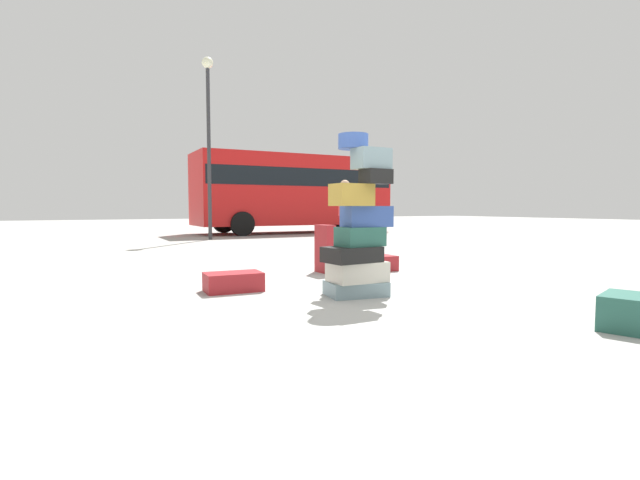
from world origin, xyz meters
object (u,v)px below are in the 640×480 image
at_px(suitcase_maroon_foreground_near, 233,282).
at_px(parked_bus, 293,189).
at_px(suitcase_maroon_white_trunk, 325,249).
at_px(suitcase_tower, 359,233).
at_px(person_bearded_onlooker, 345,209).
at_px(suitcase_teal_behind_tower, 626,312).
at_px(suitcase_maroon_upright_blue, 373,263).
at_px(lamp_post, 208,121).

xyz_separation_m(suitcase_maroon_foreground_near, parked_bus, (6.37, 12.07, 1.71)).
distance_m(suitcase_maroon_foreground_near, suitcase_maroon_white_trunk, 2.06).
xyz_separation_m(suitcase_tower, person_bearded_onlooker, (2.55, 4.56, 0.26)).
xyz_separation_m(suitcase_tower, suitcase_teal_behind_tower, (1.21, -2.36, -0.59)).
bearing_deg(suitcase_maroon_upright_blue, suitcase_maroon_foreground_near, -162.14).
height_order(suitcase_maroon_upright_blue, suitcase_teal_behind_tower, suitcase_teal_behind_tower).
xyz_separation_m(person_bearded_onlooker, lamp_post, (-1.58, 5.90, 2.83)).
bearing_deg(person_bearded_onlooker, suitcase_maroon_foreground_near, -5.09).
bearing_deg(lamp_post, suitcase_maroon_foreground_near, -103.01).
bearing_deg(person_bearded_onlooker, suitcase_maroon_upright_blue, 19.12).
relative_size(parked_bus, lamp_post, 1.39).
bearing_deg(parked_bus, suitcase_tower, -111.05).
xyz_separation_m(suitcase_maroon_white_trunk, parked_bus, (4.56, 11.14, 1.45)).
height_order(suitcase_maroon_foreground_near, lamp_post, lamp_post).
relative_size(suitcase_maroon_foreground_near, lamp_post, 0.12).
distance_m(suitcase_teal_behind_tower, parked_bus, 16.00).
distance_m(suitcase_maroon_white_trunk, parked_bus, 12.12).
relative_size(suitcase_maroon_upright_blue, suitcase_maroon_white_trunk, 0.97).
bearing_deg(suitcase_maroon_foreground_near, suitcase_tower, -35.84).
bearing_deg(parked_bus, suitcase_maroon_upright_blue, -107.90).
bearing_deg(suitcase_tower, suitcase_maroon_white_trunk, 72.84).
distance_m(suitcase_tower, suitcase_maroon_white_trunk, 2.04).
bearing_deg(suitcase_teal_behind_tower, lamp_post, 71.52).
bearing_deg(suitcase_maroon_upright_blue, lamp_post, 94.64).
distance_m(suitcase_maroon_foreground_near, person_bearded_onlooker, 5.27).
bearing_deg(suitcase_teal_behind_tower, parked_bus, 56.12).
bearing_deg(suitcase_maroon_upright_blue, suitcase_teal_behind_tower, -90.64).
bearing_deg(suitcase_maroon_white_trunk, suitcase_maroon_upright_blue, -16.07).
bearing_deg(suitcase_teal_behind_tower, suitcase_maroon_white_trunk, 78.64).
relative_size(person_bearded_onlooker, lamp_post, 0.29).
distance_m(suitcase_tower, parked_bus, 14.08).
distance_m(suitcase_maroon_upright_blue, person_bearded_onlooker, 3.18).
bearing_deg(suitcase_maroon_white_trunk, suitcase_maroon_foreground_near, -155.54).
height_order(suitcase_maroon_foreground_near, person_bearded_onlooker, person_bearded_onlooker).
height_order(suitcase_teal_behind_tower, lamp_post, lamp_post).
height_order(parked_bus, lamp_post, lamp_post).
relative_size(suitcase_maroon_foreground_near, suitcase_maroon_upright_blue, 0.93).
bearing_deg(suitcase_maroon_white_trunk, lamp_post, 84.68).
relative_size(suitcase_maroon_white_trunk, suitcase_teal_behind_tower, 1.45).
distance_m(suitcase_tower, suitcase_maroon_foreground_near, 1.69).
height_order(suitcase_maroon_upright_blue, parked_bus, parked_bus).
xyz_separation_m(suitcase_maroon_foreground_near, suitcase_maroon_upright_blue, (2.61, 0.75, 0.01)).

